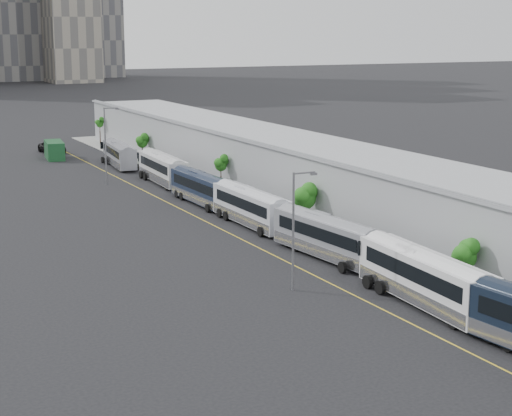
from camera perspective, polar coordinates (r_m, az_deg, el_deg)
sidewalk at (r=83.68m, az=6.17°, el=-1.59°), size 10.00×170.00×0.12m
lane_line at (r=78.64m, az=-0.29°, el=-2.43°), size 0.12×160.00×0.02m
depot at (r=85.15m, az=8.48°, el=0.96°), size 12.45×160.40×7.20m
bus_2 at (r=62.33m, az=11.18°, el=-4.90°), size 3.54×13.79×3.99m
bus_3 at (r=73.82m, az=4.73°, el=-2.17°), size 3.68×12.95×3.73m
bus_4 at (r=85.70m, az=-0.32°, el=-0.15°), size 2.87×12.88×3.76m
bus_5 at (r=96.58m, az=-3.62°, el=1.14°), size 2.76×12.33×3.59m
bus_6 at (r=110.04m, az=-6.21°, el=2.46°), size 3.24×13.08×3.79m
bus_7 at (r=124.46m, az=-9.08°, el=3.41°), size 3.59×12.16×3.50m
tree_1 at (r=65.07m, az=13.71°, el=-2.98°), size 1.88×1.88×4.09m
tree_2 at (r=83.61m, az=3.27°, el=0.86°), size 2.23×2.23×4.64m
tree_3 at (r=102.02m, az=-2.36°, el=2.95°), size 1.45×1.45×4.45m
tree_4 at (r=127.97m, az=-7.60°, el=4.45°), size 1.65×1.65×4.05m
tree_5 at (r=149.43m, az=-10.38°, el=5.55°), size 1.17×1.17×4.24m
street_lamp_near at (r=63.84m, az=2.65°, el=-1.00°), size 2.04×0.22×9.06m
street_lamp_far at (r=110.05m, az=-9.93°, el=4.45°), size 2.04×0.22×9.77m
shipping_container at (r=133.98m, az=-13.29°, el=3.77°), size 3.29×6.49×2.69m
suv at (r=140.63m, az=-13.43°, el=3.95°), size 3.59×6.63×1.77m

